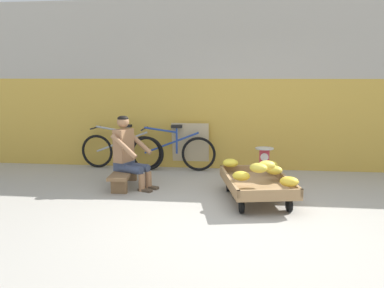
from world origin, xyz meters
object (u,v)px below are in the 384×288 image
(sign_board, at_px, (190,146))
(bicycle_near_left, at_px, (122,151))
(shopping_bag, at_px, (277,182))
(weighing_scale, at_px, (264,156))
(plastic_crate, at_px, (264,174))
(banana_cart, at_px, (257,184))
(vendor_seated, at_px, (128,152))
(bicycle_far_left, at_px, (171,152))
(low_bench, at_px, (124,174))

(sign_board, bearing_deg, bicycle_near_left, -171.80)
(shopping_bag, bearing_deg, weighing_scale, 119.05)
(plastic_crate, relative_size, shopping_bag, 1.50)
(banana_cart, height_order, vendor_seated, vendor_seated)
(banana_cart, distance_m, shopping_bag, 0.74)
(weighing_scale, bearing_deg, bicycle_far_left, 155.40)
(bicycle_near_left, relative_size, shopping_bag, 6.90)
(vendor_seated, relative_size, shopping_bag, 4.75)
(low_bench, bearing_deg, shopping_bag, 2.66)
(low_bench, distance_m, shopping_bag, 2.42)
(shopping_bag, bearing_deg, bicycle_far_left, 149.23)
(banana_cart, relative_size, bicycle_far_left, 0.95)
(weighing_scale, relative_size, shopping_bag, 1.25)
(shopping_bag, bearing_deg, sign_board, 139.53)
(low_bench, distance_m, plastic_crate, 2.28)
(low_bench, xyz_separation_m, sign_board, (0.90, 1.41, 0.24))
(bicycle_far_left, distance_m, sign_board, 0.40)
(vendor_seated, distance_m, shopping_bag, 2.38)
(low_bench, xyz_separation_m, weighing_scale, (2.23, 0.46, 0.25))
(vendor_seated, relative_size, plastic_crate, 3.17)
(low_bench, bearing_deg, vendor_seated, -21.90)
(bicycle_near_left, xyz_separation_m, bicycle_far_left, (0.96, -0.00, 0.00))
(banana_cart, relative_size, shopping_bag, 6.56)
(bicycle_near_left, relative_size, sign_board, 1.87)
(vendor_seated, relative_size, bicycle_near_left, 0.69)
(low_bench, relative_size, bicycle_near_left, 0.67)
(low_bench, xyz_separation_m, vendor_seated, (0.08, -0.03, 0.37))
(plastic_crate, bearing_deg, sign_board, 144.37)
(vendor_seated, height_order, bicycle_far_left, vendor_seated)
(banana_cart, distance_m, plastic_crate, 1.00)
(sign_board, xyz_separation_m, shopping_bag, (1.52, -1.30, -0.32))
(low_bench, relative_size, sign_board, 1.26)
(plastic_crate, bearing_deg, bicycle_far_left, 155.43)
(banana_cart, height_order, plastic_crate, banana_cart)
(bicycle_far_left, bearing_deg, shopping_bag, -30.77)
(bicycle_near_left, height_order, sign_board, sign_board)
(weighing_scale, distance_m, shopping_bag, 0.51)
(weighing_scale, bearing_deg, banana_cart, -99.21)
(vendor_seated, bearing_deg, shopping_bag, 3.56)
(bicycle_near_left, relative_size, bicycle_far_left, 1.00)
(plastic_crate, distance_m, sign_board, 1.66)
(bicycle_near_left, bearing_deg, low_bench, -72.01)
(low_bench, height_order, bicycle_far_left, bicycle_far_left)
(vendor_seated, bearing_deg, weighing_scale, 12.81)
(low_bench, bearing_deg, bicycle_near_left, 107.99)
(vendor_seated, xyz_separation_m, plastic_crate, (2.15, 0.49, -0.42))
(banana_cart, bearing_deg, low_bench, 165.78)
(bicycle_near_left, bearing_deg, shopping_bag, -21.54)
(bicycle_near_left, bearing_deg, weighing_scale, -16.32)
(banana_cart, relative_size, vendor_seated, 1.38)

